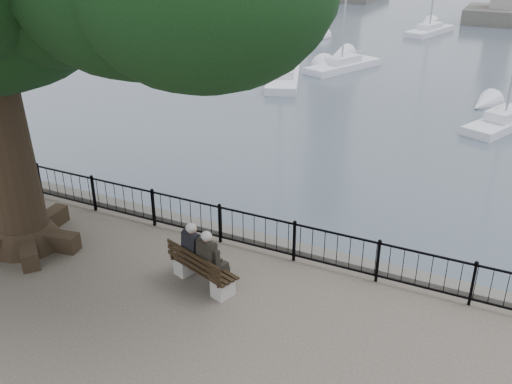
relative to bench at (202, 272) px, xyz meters
The scene contains 10 objects.
harbor 2.50m from the bench, 79.25° to the left, with size 260.00×260.00×1.20m.
railing 1.89m from the bench, 76.40° to the left, with size 22.06×0.06×1.00m.
bench is the anchor object (origin of this frame).
person_left 0.44m from the bench, 139.63° to the left, with size 0.58×0.80×1.47m.
person_right 0.44m from the bench, ahead, with size 0.58×0.80×1.47m.
sailboat_a 21.91m from the bench, 108.66° to the left, with size 3.71×6.30×11.94m.
sailboat_b 25.74m from the bench, 100.97° to the left, with size 3.56×5.73×12.74m.
sailboat_c 18.57m from the bench, 74.19° to the left, with size 3.24×5.15×9.93m.
sailboat_e 33.31m from the bench, 107.78° to the left, with size 2.18×4.97×10.31m.
sailboat_h 40.60m from the bench, 93.42° to the left, with size 3.15×6.13×13.78m.
Camera 1 is at (5.26, -8.33, 7.30)m, focal length 40.00 mm.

